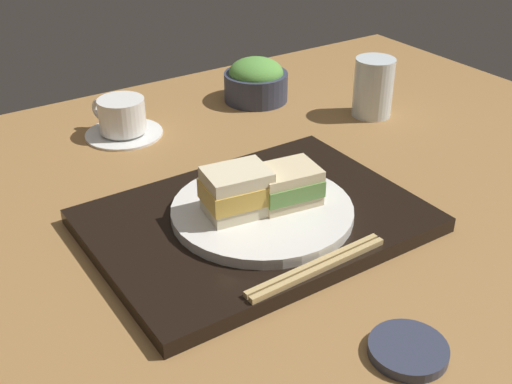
% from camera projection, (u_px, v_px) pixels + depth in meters
% --- Properties ---
extents(ground_plane, '(1.40, 1.00, 0.03)m').
position_uv_depth(ground_plane, '(245.00, 218.00, 0.87)').
color(ground_plane, olive).
extents(serving_tray, '(0.40, 0.29, 0.02)m').
position_uv_depth(serving_tray, '(256.00, 221.00, 0.81)').
color(serving_tray, black).
rests_on(serving_tray, ground_plane).
extents(sandwich_plate, '(0.23, 0.23, 0.01)m').
position_uv_depth(sandwich_plate, '(262.00, 211.00, 0.80)').
color(sandwich_plate, silver).
rests_on(sandwich_plate, serving_tray).
extents(sandwich_near, '(0.09, 0.07, 0.06)m').
position_uv_depth(sandwich_near, '(237.00, 192.00, 0.77)').
color(sandwich_near, beige).
rests_on(sandwich_near, sandwich_plate).
extents(sandwich_far, '(0.08, 0.07, 0.05)m').
position_uv_depth(sandwich_far, '(287.00, 185.00, 0.80)').
color(sandwich_far, beige).
rests_on(sandwich_far, sandwich_plate).
extents(salad_bowl, '(0.12, 0.12, 0.08)m').
position_uv_depth(salad_bowl, '(256.00, 81.00, 1.17)').
color(salad_bowl, '#33384C').
rests_on(salad_bowl, ground_plane).
extents(chopsticks_pair, '(0.19, 0.02, 0.01)m').
position_uv_depth(chopsticks_pair, '(317.00, 267.00, 0.71)').
color(chopsticks_pair, tan).
rests_on(chopsticks_pair, serving_tray).
extents(coffee_cup, '(0.13, 0.13, 0.06)m').
position_uv_depth(coffee_cup, '(122.00, 119.00, 1.04)').
color(coffee_cup, white).
rests_on(coffee_cup, ground_plane).
extents(drinking_glass, '(0.07, 0.07, 0.10)m').
position_uv_depth(drinking_glass, '(373.00, 87.00, 1.10)').
color(drinking_glass, silver).
rests_on(drinking_glass, ground_plane).
extents(small_sauce_dish, '(0.08, 0.08, 0.01)m').
position_uv_depth(small_sauce_dish, '(408.00, 350.00, 0.62)').
color(small_sauce_dish, '#33384C').
rests_on(small_sauce_dish, ground_plane).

